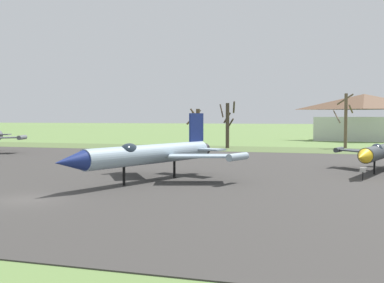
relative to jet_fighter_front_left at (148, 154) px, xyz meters
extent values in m
plane|color=#607F42|center=(-3.93, -9.06, -2.11)|extent=(600.00, 600.00, 0.00)
cube|color=#383533|center=(-3.93, 6.00, -2.09)|extent=(81.18, 50.20, 0.05)
cube|color=#516537|center=(-3.93, 37.10, -2.08)|extent=(141.18, 12.00, 0.06)
cylinder|color=#8EA3B2|center=(0.09, 0.23, -0.05)|extent=(5.80, 12.18, 1.44)
cone|color=navy|center=(-2.53, -6.64, -0.05)|extent=(2.03, 2.55, 1.33)
cylinder|color=black|center=(2.42, 6.33, -0.05)|extent=(1.22, 1.10, 1.01)
ellipsoid|color=#19232D|center=(-0.71, -1.87, 0.35)|extent=(1.11, 2.09, 1.04)
cube|color=#8EA3B2|center=(-2.11, 3.38, -0.15)|extent=(4.56, 5.39, 0.13)
cube|color=#8EA3B2|center=(3.82, 1.12, -0.15)|extent=(5.36, 3.59, 0.13)
cylinder|color=#8EA3B2|center=(-4.07, 5.12, -0.15)|extent=(1.32, 2.35, 0.54)
cylinder|color=#8EA3B2|center=(6.45, 1.11, -0.15)|extent=(1.32, 2.35, 0.54)
cube|color=navy|center=(2.09, 5.49, 1.85)|extent=(0.79, 1.70, 2.34)
cube|color=#8EA3B2|center=(0.73, 5.95, 0.06)|extent=(2.63, 2.08, 0.13)
cube|color=#8EA3B2|center=(3.42, 4.92, 0.06)|extent=(2.63, 2.08, 0.13)
cylinder|color=black|center=(-0.89, -2.34, -1.44)|extent=(0.19, 0.19, 1.34)
cylinder|color=black|center=(1.07, 2.80, -1.44)|extent=(0.19, 0.19, 1.34)
cylinder|color=#33383D|center=(17.05, 11.85, -0.32)|extent=(4.39, 10.70, 1.25)
cone|color=yellow|center=(15.16, 5.75, -0.32)|extent=(1.67, 2.20, 1.15)
ellipsoid|color=#19232D|center=(16.56, 10.28, 0.02)|extent=(0.94, 1.76, 0.88)
cube|color=#33383D|center=(15.12, 13.83, -0.41)|extent=(3.76, 3.88, 0.12)
cylinder|color=#33383D|center=(13.56, 14.87, -0.41)|extent=(1.04, 2.05, 0.47)
cube|color=#33383D|center=(17.54, 16.75, -0.23)|extent=(1.75, 1.55, 0.12)
cylinder|color=black|center=(16.34, 9.58, -1.53)|extent=(0.17, 0.17, 1.16)
cylinder|color=black|center=(15.18, 5.09, -1.77)|extent=(0.08, 0.08, 0.68)
cube|color=white|center=(15.18, 5.09, -1.25)|extent=(0.49, 0.32, 0.39)
cube|color=#565B60|center=(-28.25, 19.70, -0.01)|extent=(4.82, 4.90, 0.14)
cylinder|color=#565B60|center=(-26.30, 20.97, -0.01)|extent=(1.30, 2.54, 0.58)
cube|color=#565B60|center=(-31.54, 23.96, 0.23)|extent=(2.06, 1.89, 0.14)
cylinder|color=brown|center=(-7.31, 39.02, 0.92)|extent=(0.62, 0.62, 6.06)
cylinder|color=brown|center=(-7.68, 38.44, 2.41)|extent=(1.39, 0.98, 1.09)
cylinder|color=brown|center=(-8.10, 38.80, 2.49)|extent=(0.76, 1.87, 2.19)
cylinder|color=brown|center=(-7.46, 38.19, 2.90)|extent=(1.91, 0.60, 2.25)
cylinder|color=brown|center=(-8.25, 39.84, 2.64)|extent=(2.00, 2.22, 2.41)
cylinder|color=#42382D|center=(-2.41, 38.26, 1.34)|extent=(0.55, 0.55, 6.91)
cylinder|color=#42382D|center=(-3.24, 37.86, 3.64)|extent=(1.07, 1.90, 2.05)
cylinder|color=#42382D|center=(-2.56, 38.71, 2.55)|extent=(1.21, 0.66, 1.70)
cylinder|color=#42382D|center=(-1.93, 38.67, 1.88)|extent=(1.12, 1.24, 1.22)
cylinder|color=#42382D|center=(-1.47, 38.50, 4.16)|extent=(0.77, 2.11, 1.81)
cylinder|color=brown|center=(14.86, 43.89, 2.09)|extent=(0.49, 0.49, 8.39)
cylinder|color=brown|center=(13.53, 43.42, 2.74)|extent=(1.14, 2.82, 1.99)
cylinder|color=brown|center=(14.75, 45.08, 5.42)|extent=(2.54, 0.49, 1.80)
cylinder|color=brown|center=(15.57, 43.63, 3.89)|extent=(0.82, 1.65, 1.31)
cube|color=beige|center=(18.90, 68.43, 0.28)|extent=(19.29, 10.27, 4.78)
pyramid|color=brown|center=(18.90, 68.43, 5.74)|extent=(20.26, 10.78, 3.07)
camera|label=1|loc=(12.98, -32.31, 2.73)|focal=44.29mm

